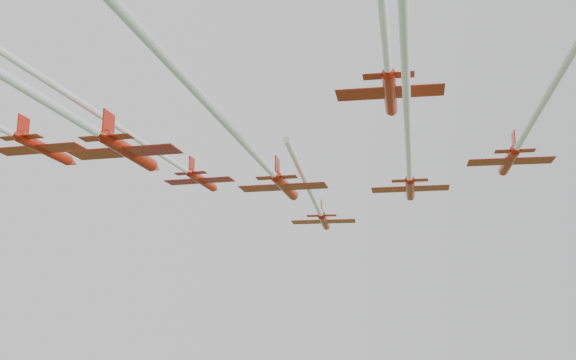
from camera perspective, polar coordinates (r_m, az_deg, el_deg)
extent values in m
cylinder|color=red|center=(104.80, 2.86, -3.25)|extent=(3.98, 8.68, 1.14)
cone|color=red|center=(110.03, 3.10, -3.75)|extent=(1.69, 2.13, 1.14)
cone|color=red|center=(99.89, 2.62, -2.73)|extent=(1.39, 1.51, 1.04)
ellipsoid|color=black|center=(106.91, 2.95, -3.23)|extent=(0.74, 1.07, 0.33)
cube|color=red|center=(103.95, 2.83, -3.31)|extent=(9.49, 5.55, 0.10)
cube|color=red|center=(100.85, 2.67, -2.84)|extent=(4.32, 2.54, 0.08)
cube|color=red|center=(101.28, 2.68, -2.23)|extent=(0.71, 1.79, 2.07)
cylinder|color=white|center=(82.16, 1.51, -0.35)|extent=(12.24, 33.50, 0.62)
cylinder|color=red|center=(90.26, -6.81, -0.04)|extent=(4.52, 7.83, 1.06)
cone|color=red|center=(94.78, -5.75, -0.73)|extent=(1.71, 2.02, 1.06)
cone|color=red|center=(86.05, -7.91, 0.68)|extent=(1.37, 1.46, 0.96)
ellipsoid|color=black|center=(92.10, -6.38, -0.08)|extent=(0.76, 1.00, 0.31)
cube|color=red|center=(89.50, -6.99, -0.07)|extent=(8.72, 5.95, 0.10)
cube|color=red|center=(86.87, -7.69, 0.53)|extent=(3.97, 2.72, 0.08)
cube|color=red|center=(87.31, -7.62, 1.18)|extent=(0.84, 1.60, 1.93)
cylinder|color=white|center=(68.89, -14.04, 4.61)|extent=(17.27, 34.84, 0.58)
cylinder|color=red|center=(89.14, 9.62, -0.66)|extent=(4.35, 8.72, 1.15)
cone|color=red|center=(94.42, 9.65, -1.39)|extent=(1.77, 2.18, 1.15)
cone|color=red|center=(84.19, 9.59, 0.12)|extent=(1.44, 1.56, 1.05)
ellipsoid|color=black|center=(91.28, 9.62, -0.70)|extent=(0.78, 1.09, 0.34)
cube|color=red|center=(88.27, 9.63, -0.70)|extent=(9.59, 5.93, 0.10)
cube|color=red|center=(85.16, 9.60, -0.04)|extent=(4.36, 2.71, 0.08)
cube|color=red|center=(85.64, 9.57, 0.67)|extent=(0.79, 1.79, 2.10)
cylinder|color=white|center=(56.87, 9.33, 6.88)|extent=(21.12, 52.20, 0.63)
cylinder|color=red|center=(80.52, -18.67, 2.34)|extent=(5.11, 8.94, 1.21)
cone|color=red|center=(85.15, -16.66, 1.33)|extent=(1.94, 2.30, 1.21)
cone|color=red|center=(76.29, -20.78, 3.39)|extent=(1.56, 1.66, 1.10)
ellipsoid|color=black|center=(82.42, -17.84, 2.22)|extent=(0.87, 1.14, 0.35)
cube|color=red|center=(79.74, -19.01, 2.31)|extent=(9.94, 6.74, 0.11)
cube|color=red|center=(77.11, -20.35, 3.18)|extent=(4.53, 3.08, 0.09)
cube|color=red|center=(77.63, -20.18, 3.98)|extent=(0.95, 1.83, 2.19)
cylinder|color=red|center=(76.30, -0.23, -0.52)|extent=(4.57, 8.53, 1.14)
cone|color=red|center=(81.40, 0.56, -1.37)|extent=(1.79, 2.17, 1.14)
cone|color=red|center=(71.53, -1.07, 0.38)|extent=(1.45, 1.55, 1.04)
ellipsoid|color=black|center=(78.37, 0.09, -0.57)|extent=(0.79, 1.08, 0.33)
cube|color=red|center=(75.45, -0.36, -0.57)|extent=(9.44, 6.12, 0.10)
cube|color=red|center=(72.46, -0.89, 0.20)|extent=(4.30, 2.80, 0.08)
cube|color=red|center=(72.94, -0.85, 1.03)|extent=(0.84, 1.75, 2.07)
cylinder|color=white|center=(45.92, -8.98, 8.73)|extent=(22.54, 50.65, 0.62)
cylinder|color=red|center=(73.48, 17.06, 1.44)|extent=(3.60, 7.65, 1.01)
cone|color=red|center=(77.99, 16.55, 0.54)|extent=(1.51, 1.89, 1.01)
cone|color=red|center=(69.26, 17.59, 2.39)|extent=(1.23, 1.34, 0.91)
ellipsoid|color=black|center=(75.32, 16.83, 1.34)|extent=(0.66, 0.95, 0.29)
cube|color=red|center=(72.72, 17.15, 1.41)|extent=(8.38, 4.98, 0.09)
cube|color=red|center=(70.08, 17.48, 2.19)|extent=(3.81, 2.28, 0.07)
cube|color=red|center=(70.53, 17.40, 2.94)|extent=(0.65, 1.58, 1.83)
cylinder|color=white|center=(52.59, 20.63, 7.71)|extent=(12.36, 32.85, 0.55)
cylinder|color=red|center=(65.06, -12.43, 2.19)|extent=(5.08, 9.05, 1.22)
cone|color=red|center=(70.04, -10.43, 0.95)|extent=(1.95, 2.32, 1.22)
cone|color=red|center=(60.48, -14.61, 3.54)|extent=(1.57, 1.67, 1.11)
ellipsoid|color=black|center=(67.10, -11.60, 2.05)|extent=(0.87, 1.15, 0.35)
cube|color=red|center=(64.22, -12.78, 2.16)|extent=(10.05, 6.73, 0.11)
cube|color=red|center=(61.36, -14.15, 3.26)|extent=(4.58, 3.08, 0.09)
cube|color=red|center=(61.91, -14.00, 4.28)|extent=(0.94, 1.85, 2.21)
cylinder|color=red|center=(61.00, 8.07, 6.81)|extent=(4.11, 8.34, 1.10)
cone|color=red|center=(65.86, 8.20, 5.24)|extent=(1.68, 2.08, 1.10)
cone|color=red|center=(56.47, 7.92, 8.53)|extent=(1.37, 1.48, 1.00)
ellipsoid|color=black|center=(63.02, 8.11, 6.51)|extent=(0.74, 1.04, 0.32)
cube|color=red|center=(60.16, 8.05, 6.85)|extent=(9.16, 5.62, 0.10)
cube|color=red|center=(57.36, 7.95, 8.17)|extent=(4.17, 2.57, 0.08)
cube|color=red|center=(57.96, 7.92, 9.11)|extent=(0.75, 1.72, 2.00)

